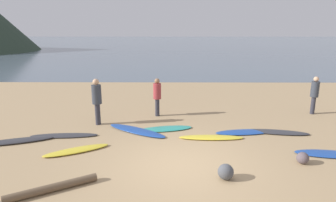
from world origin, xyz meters
The scene contains 17 objects.
ground_plane centered at (0.00, 10.00, -0.10)m, with size 120.00×120.00×0.20m, color tan.
ocean_water centered at (0.00, 62.32, 0.00)m, with size 140.00×100.00×0.01m, color slate.
surfboard_0 centered at (-5.43, 1.56, 0.05)m, with size 2.43×0.48×0.10m, color #333338.
surfboard_1 centered at (-4.01, 2.12, 0.04)m, with size 2.31×0.45×0.07m, color #333338.
surfboard_2 centered at (-3.18, 0.86, 0.05)m, with size 1.97×0.45×0.09m, color yellow.
surfboard_3 centered at (-1.55, 2.62, 0.04)m, with size 2.52×0.58×0.08m, color #1E479E.
surfboard_4 centered at (-0.51, 2.84, 0.04)m, with size 2.02×0.60×0.07m, color teal.
surfboard_5 centered at (1.07, 1.97, 0.04)m, with size 2.19×0.48×0.08m, color yellow.
surfboard_6 centered at (2.31, 2.50, 0.04)m, with size 2.07×0.56×0.08m, color #1E479E.
surfboard_7 centered at (3.50, 2.51, 0.04)m, with size 2.19×0.50×0.08m, color #333338.
surfboard_8 centered at (4.41, 0.68, 0.04)m, with size 2.00×0.58×0.07m, color #1E479E.
person_0 centered at (-0.88, 4.57, 0.96)m, with size 0.33×0.33×1.62m.
person_2 centered at (-3.14, 3.42, 1.06)m, with size 0.36×0.36×1.80m.
person_3 centered at (5.88, 4.93, 0.97)m, with size 0.33×0.33×1.65m.
driftwood_log centered at (-3.04, -1.36, 0.10)m, with size 0.19×0.19×2.05m, color brown.
beach_rock_near centered at (1.05, -0.76, 0.20)m, with size 0.40×0.40×0.40m, color #4A4C51.
beach_rock_far centered at (3.35, 0.11, 0.17)m, with size 0.33×0.33×0.33m, color #584C51.
Camera 1 is at (-0.32, -7.32, 3.68)m, focal length 31.08 mm.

